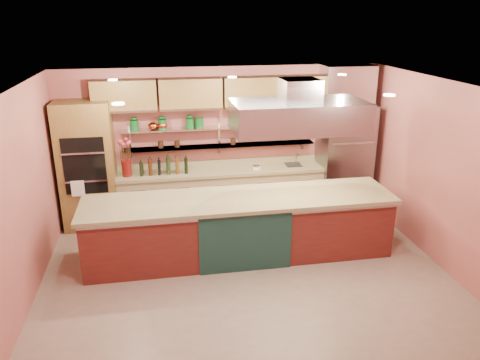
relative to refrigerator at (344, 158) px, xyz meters
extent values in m
cube|color=gray|center=(-2.35, -2.14, -1.06)|extent=(6.00, 5.00, 0.02)
cube|color=black|center=(-2.35, -2.14, 1.75)|extent=(6.00, 5.00, 0.02)
cube|color=#AE5952|center=(-2.35, 0.36, 0.35)|extent=(6.00, 0.04, 2.80)
cube|color=#AE5952|center=(-2.35, -4.64, 0.35)|extent=(6.00, 0.04, 2.80)
cube|color=#AE5952|center=(-5.35, -2.14, 0.35)|extent=(0.04, 5.00, 2.80)
cube|color=#AE5952|center=(0.65, -2.14, 0.35)|extent=(0.04, 5.00, 2.80)
cube|color=brown|center=(-4.80, 0.04, 0.10)|extent=(0.95, 0.64, 2.30)
cube|color=slate|center=(0.00, 0.00, 0.00)|extent=(0.95, 0.72, 2.10)
cube|color=#A08860|center=(-2.40, 0.06, -0.58)|extent=(3.84, 0.64, 0.93)
cube|color=#B5B9BD|center=(-2.40, 0.23, 0.30)|extent=(3.60, 0.26, 0.03)
cube|color=#B5B9BD|center=(-2.40, 0.23, 0.65)|extent=(3.60, 0.26, 0.03)
cube|color=brown|center=(-2.35, 0.18, 1.30)|extent=(4.60, 0.36, 0.55)
cube|color=#B5B9BD|center=(-1.45, -1.55, 1.20)|extent=(2.00, 1.00, 0.45)
cube|color=#FFE5A5|center=(-2.35, -1.94, 1.72)|extent=(4.00, 2.80, 0.02)
cube|color=maroon|center=(-2.35, -1.55, -0.55)|extent=(4.77, 1.04, 1.00)
cylinder|color=#5C0F0D|center=(-4.13, 0.01, 0.03)|extent=(0.22, 0.22, 0.30)
cube|color=black|center=(-3.47, 0.01, 0.03)|extent=(0.95, 0.39, 0.30)
cube|color=white|center=(-1.74, 0.01, -0.08)|extent=(0.17, 0.15, 0.08)
cylinder|color=silver|center=(-0.94, 0.11, -0.01)|extent=(0.04, 0.04, 0.23)
ellipsoid|color=#B94A2A|center=(-3.62, 0.23, 0.73)|extent=(0.20, 0.20, 0.14)
cylinder|color=#104D1C|center=(-2.77, 0.23, 0.76)|extent=(0.20, 0.20, 0.18)
camera|label=1|loc=(-3.54, -8.20, 2.66)|focal=35.00mm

